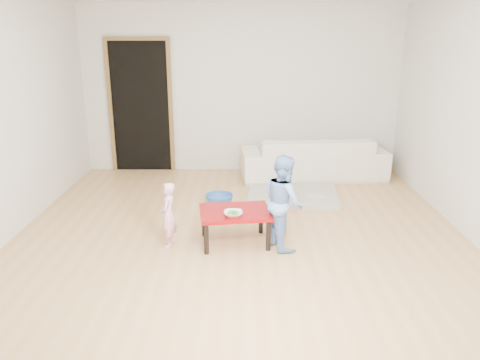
{
  "coord_description": "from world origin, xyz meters",
  "views": [
    {
      "loc": [
        0.03,
        -4.97,
        2.14
      ],
      "look_at": [
        0.0,
        -0.2,
        0.65
      ],
      "focal_mm": 35.0,
      "sensor_mm": 36.0,
      "label": 1
    }
  ],
  "objects_px": {
    "basin": "(219,199)",
    "child_pink": "(168,215)",
    "red_table": "(235,227)",
    "sofa": "(313,157)",
    "bowl": "(233,214)",
    "child_blue": "(284,202)"
  },
  "relations": [
    {
      "from": "child_pink",
      "to": "basin",
      "type": "relative_size",
      "value": 1.91
    },
    {
      "from": "red_table",
      "to": "child_pink",
      "type": "bearing_deg",
      "value": -174.03
    },
    {
      "from": "bowl",
      "to": "child_blue",
      "type": "bearing_deg",
      "value": 9.1
    },
    {
      "from": "child_blue",
      "to": "bowl",
      "type": "bearing_deg",
      "value": 81.4
    },
    {
      "from": "sofa",
      "to": "red_table",
      "type": "bearing_deg",
      "value": 59.19
    },
    {
      "from": "child_pink",
      "to": "child_blue",
      "type": "height_order",
      "value": "child_blue"
    },
    {
      "from": "red_table",
      "to": "child_pink",
      "type": "distance_m",
      "value": 0.72
    },
    {
      "from": "child_blue",
      "to": "basin",
      "type": "height_order",
      "value": "child_blue"
    },
    {
      "from": "child_pink",
      "to": "child_blue",
      "type": "relative_size",
      "value": 0.71
    },
    {
      "from": "child_blue",
      "to": "basin",
      "type": "xyz_separation_m",
      "value": [
        -0.73,
        1.31,
        -0.43
      ]
    },
    {
      "from": "child_pink",
      "to": "bowl",
      "type": "bearing_deg",
      "value": 87.37
    },
    {
      "from": "sofa",
      "to": "child_pink",
      "type": "distance_m",
      "value": 3.12
    },
    {
      "from": "basin",
      "to": "child_pink",
      "type": "bearing_deg",
      "value": -109.48
    },
    {
      "from": "bowl",
      "to": "basin",
      "type": "relative_size",
      "value": 0.53
    },
    {
      "from": "bowl",
      "to": "basin",
      "type": "xyz_separation_m",
      "value": [
        -0.21,
        1.39,
        -0.34
      ]
    },
    {
      "from": "sofa",
      "to": "child_blue",
      "type": "distance_m",
      "value": 2.59
    },
    {
      "from": "bowl",
      "to": "child_pink",
      "type": "relative_size",
      "value": 0.28
    },
    {
      "from": "sofa",
      "to": "child_pink",
      "type": "bearing_deg",
      "value": 48.2
    },
    {
      "from": "bowl",
      "to": "child_blue",
      "type": "height_order",
      "value": "child_blue"
    },
    {
      "from": "bowl",
      "to": "child_pink",
      "type": "bearing_deg",
      "value": 173.61
    },
    {
      "from": "child_blue",
      "to": "child_pink",
      "type": "bearing_deg",
      "value": 72.65
    },
    {
      "from": "child_blue",
      "to": "basin",
      "type": "distance_m",
      "value": 1.56
    }
  ]
}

